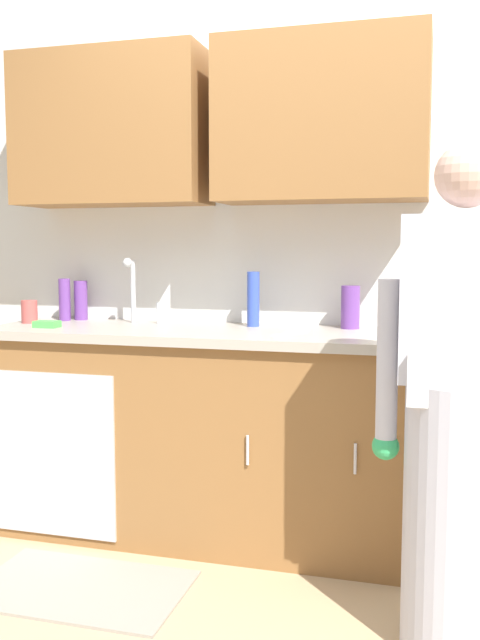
{
  "coord_description": "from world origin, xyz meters",
  "views": [
    {
      "loc": [
        0.46,
        -2.28,
        1.3
      ],
      "look_at": [
        -0.34,
        0.55,
        1.0
      ],
      "focal_mm": 39.91,
      "sensor_mm": 36.0,
      "label": 1
    }
  ],
  "objects_px": {
    "bottle_cleaner_spray": "(65,300)",
    "bottle_dish_liquid": "(253,299)",
    "knife_on_counter": "(290,334)",
    "bottle_water_short": "(350,307)",
    "sponge": "(47,324)",
    "sink": "(129,329)",
    "person_at_sink": "(459,441)",
    "cup_by_sink": "(29,312)",
    "bottle_soap": "(81,300)"
  },
  "relations": [
    {
      "from": "cup_by_sink",
      "to": "sponge",
      "type": "height_order",
      "value": "cup_by_sink"
    },
    {
      "from": "knife_on_counter",
      "to": "bottle_water_short",
      "type": "bearing_deg",
      "value": 167.04
    },
    {
      "from": "bottle_cleaner_spray",
      "to": "bottle_dish_liquid",
      "type": "distance_m",
      "value": 0.97
    },
    {
      "from": "bottle_soap",
      "to": "knife_on_counter",
      "type": "xyz_separation_m",
      "value": [
        1.14,
        -0.32,
        -0.09
      ]
    },
    {
      "from": "bottle_soap",
      "to": "cup_by_sink",
      "type": "xyz_separation_m",
      "value": [
        -0.16,
        -0.21,
        -0.04
      ]
    },
    {
      "from": "bottle_dish_liquid",
      "to": "knife_on_counter",
      "type": "distance_m",
      "value": 0.36
    },
    {
      "from": "bottle_dish_liquid",
      "to": "person_at_sink",
      "type": "bearing_deg",
      "value": -43.11
    },
    {
      "from": "person_at_sink",
      "to": "bottle_cleaner_spray",
      "type": "distance_m",
      "value": 2.07
    },
    {
      "from": "bottle_soap",
      "to": "cup_by_sink",
      "type": "distance_m",
      "value": 0.27
    },
    {
      "from": "bottle_cleaner_spray",
      "to": "bottle_dish_liquid",
      "type": "height_order",
      "value": "bottle_dish_liquid"
    },
    {
      "from": "bottle_cleaner_spray",
      "to": "person_at_sink",
      "type": "bearing_deg",
      "value": -24.26
    },
    {
      "from": "person_at_sink",
      "to": "sponge",
      "type": "relative_size",
      "value": 14.73
    },
    {
      "from": "bottle_cleaner_spray",
      "to": "sink",
      "type": "bearing_deg",
      "value": -20.23
    },
    {
      "from": "sink",
      "to": "cup_by_sink",
      "type": "relative_size",
      "value": 4.56
    },
    {
      "from": "bottle_water_short",
      "to": "knife_on_counter",
      "type": "height_order",
      "value": "bottle_water_short"
    },
    {
      "from": "bottle_dish_liquid",
      "to": "cup_by_sink",
      "type": "distance_m",
      "value": 1.08
    },
    {
      "from": "person_at_sink",
      "to": "bottle_dish_liquid",
      "type": "distance_m",
      "value": 1.28
    },
    {
      "from": "bottle_dish_liquid",
      "to": "sponge",
      "type": "distance_m",
      "value": 0.94
    },
    {
      "from": "bottle_dish_liquid",
      "to": "knife_on_counter",
      "type": "relative_size",
      "value": 1.05
    },
    {
      "from": "bottle_water_short",
      "to": "bottle_soap",
      "type": "bearing_deg",
      "value": 178.7
    },
    {
      "from": "bottle_dish_liquid",
      "to": "bottle_soap",
      "type": "bearing_deg",
      "value": 176.2
    },
    {
      "from": "bottle_cleaner_spray",
      "to": "sponge",
      "type": "xyz_separation_m",
      "value": [
        0.08,
        -0.3,
        -0.09
      ]
    },
    {
      "from": "bottle_cleaner_spray",
      "to": "bottle_dish_liquid",
      "type": "xyz_separation_m",
      "value": [
        0.97,
        -0.0,
        0.02
      ]
    },
    {
      "from": "person_at_sink",
      "to": "knife_on_counter",
      "type": "xyz_separation_m",
      "value": [
        -0.67,
        0.58,
        0.25
      ]
    },
    {
      "from": "bottle_soap",
      "to": "bottle_dish_liquid",
      "type": "bearing_deg",
      "value": -3.8
    },
    {
      "from": "sink",
      "to": "bottle_water_short",
      "type": "distance_m",
      "value": 1.02
    },
    {
      "from": "bottle_soap",
      "to": "bottle_dish_liquid",
      "type": "xyz_separation_m",
      "value": [
        0.91,
        -0.06,
        0.03
      ]
    },
    {
      "from": "knife_on_counter",
      "to": "cup_by_sink",
      "type": "bearing_deg",
      "value": -70.77
    },
    {
      "from": "cup_by_sink",
      "to": "sponge",
      "type": "relative_size",
      "value": 1.0
    },
    {
      "from": "person_at_sink",
      "to": "sink",
      "type": "bearing_deg",
      "value": 154.63
    },
    {
      "from": "sink",
      "to": "cup_by_sink",
      "type": "height_order",
      "value": "sink"
    },
    {
      "from": "bottle_water_short",
      "to": "sponge",
      "type": "height_order",
      "value": "bottle_water_short"
    },
    {
      "from": "bottle_dish_liquid",
      "to": "cup_by_sink",
      "type": "height_order",
      "value": "bottle_dish_liquid"
    },
    {
      "from": "bottle_water_short",
      "to": "knife_on_counter",
      "type": "bearing_deg",
      "value": -126.76
    },
    {
      "from": "knife_on_counter",
      "to": "sink",
      "type": "bearing_deg",
      "value": -73.86
    },
    {
      "from": "cup_by_sink",
      "to": "knife_on_counter",
      "type": "height_order",
      "value": "cup_by_sink"
    },
    {
      "from": "bottle_water_short",
      "to": "knife_on_counter",
      "type": "xyz_separation_m",
      "value": [
        -0.21,
        -0.28,
        -0.09
      ]
    },
    {
      "from": "person_at_sink",
      "to": "bottle_cleaner_spray",
      "type": "height_order",
      "value": "person_at_sink"
    },
    {
      "from": "sink",
      "to": "knife_on_counter",
      "type": "height_order",
      "value": "sink"
    },
    {
      "from": "sink",
      "to": "sponge",
      "type": "xyz_separation_m",
      "value": [
        -0.33,
        -0.15,
        0.03
      ]
    },
    {
      "from": "sink",
      "to": "bottle_dish_liquid",
      "type": "distance_m",
      "value": 0.59
    },
    {
      "from": "bottle_cleaner_spray",
      "to": "sponge",
      "type": "relative_size",
      "value": 1.89
    },
    {
      "from": "sink",
      "to": "bottle_cleaner_spray",
      "type": "height_order",
      "value": "sink"
    },
    {
      "from": "bottle_dish_liquid",
      "to": "cup_by_sink",
      "type": "xyz_separation_m",
      "value": [
        -1.07,
        -0.15,
        -0.07
      ]
    },
    {
      "from": "bottle_dish_liquid",
      "to": "knife_on_counter",
      "type": "bearing_deg",
      "value": -48.29
    },
    {
      "from": "bottle_water_short",
      "to": "sponge",
      "type": "xyz_separation_m",
      "value": [
        -1.33,
        -0.33,
        -0.08
      ]
    },
    {
      "from": "sink",
      "to": "person_at_sink",
      "type": "height_order",
      "value": "person_at_sink"
    },
    {
      "from": "bottle_dish_liquid",
      "to": "sponge",
      "type": "height_order",
      "value": "bottle_dish_liquid"
    },
    {
      "from": "sink",
      "to": "sponge",
      "type": "distance_m",
      "value": 0.37
    },
    {
      "from": "bottle_water_short",
      "to": "sponge",
      "type": "distance_m",
      "value": 1.37
    }
  ]
}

